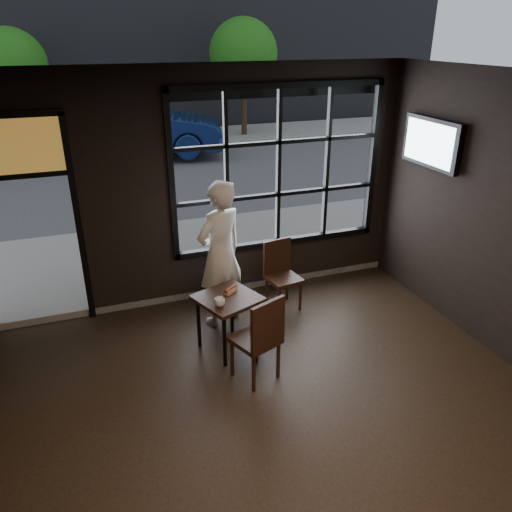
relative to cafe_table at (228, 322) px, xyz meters
name	(u,v)px	position (x,y,z in m)	size (l,w,h in m)	color
floor	(299,485)	(-0.03, -2.15, -0.36)	(6.00, 7.00, 0.02)	black
ceiling	(319,93)	(-0.03, -2.15, 2.86)	(6.00, 7.00, 0.02)	black
window_frame	(278,169)	(1.17, 1.35, 1.45)	(3.06, 0.12, 2.28)	black
stained_transom	(10,146)	(-2.13, 1.35, 2.00)	(1.20, 0.06, 0.70)	orange
street_asphalt	(100,109)	(-0.03, 21.85, -0.37)	(60.00, 41.00, 0.04)	#545456
cafe_table	(228,322)	(0.00, 0.00, 0.00)	(0.65, 0.65, 0.71)	black
chair_near	(255,337)	(0.12, -0.63, 0.16)	(0.45, 0.45, 1.04)	black
chair_window	(284,277)	(1.00, 0.67, 0.13)	(0.42, 0.42, 0.96)	black
man	(220,254)	(0.10, 0.64, 0.61)	(0.70, 0.46, 1.93)	silver
hotdog	(231,290)	(0.07, 0.09, 0.38)	(0.20, 0.08, 0.06)	tan
cup	(220,302)	(-0.15, -0.17, 0.40)	(0.12, 0.12, 0.10)	silver
tv	(432,143)	(2.90, 0.38, 1.87)	(0.12, 1.07, 0.63)	black
navy_car	(139,128)	(0.39, 10.31, 0.56)	(1.72, 4.94, 1.63)	#0C1B48
tree_left	(11,65)	(-2.93, 12.76, 2.23)	(2.15, 2.15, 3.67)	#332114
tree_right	(244,54)	(4.40, 12.45, 2.45)	(2.33, 2.33, 3.98)	#332114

